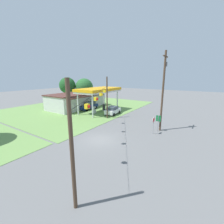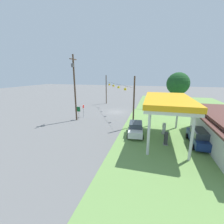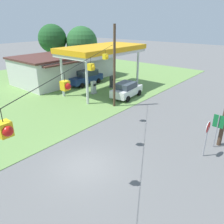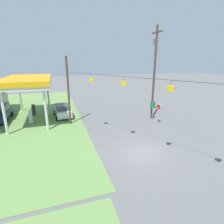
# 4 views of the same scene
# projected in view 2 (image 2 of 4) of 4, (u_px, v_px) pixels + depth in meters

# --- Properties ---
(ground_plane) EXTENTS (160.00, 160.00, 0.00)m
(ground_plane) POSITION_uv_depth(u_px,v_px,m) (116.00, 112.00, 33.48)
(ground_plane) COLOR slate
(grass_verge_opposite_corner) EXTENTS (24.00, 24.00, 0.04)m
(grass_verge_opposite_corner) POSITION_uv_depth(u_px,v_px,m) (181.00, 103.00, 44.38)
(grass_verge_opposite_corner) COLOR #6B934C
(grass_verge_opposite_corner) RESTS_ON ground
(gas_station_canopy) EXTENTS (10.73, 5.37, 5.44)m
(gas_station_canopy) POSITION_uv_depth(u_px,v_px,m) (168.00, 102.00, 18.33)
(gas_station_canopy) COLOR silver
(gas_station_canopy) RESTS_ON ground
(fuel_pump_near) EXTENTS (0.71, 0.56, 1.55)m
(fuel_pump_near) POSITION_uv_depth(u_px,v_px,m) (164.00, 129.00, 20.98)
(fuel_pump_near) COLOR gray
(fuel_pump_near) RESTS_ON ground
(fuel_pump_far) EXTENTS (0.71, 0.56, 1.55)m
(fuel_pump_far) POSITION_uv_depth(u_px,v_px,m) (166.00, 139.00, 17.74)
(fuel_pump_far) COLOR gray
(fuel_pump_far) RESTS_ON ground
(car_at_pumps_front) EXTENTS (4.43, 2.42, 1.78)m
(car_at_pumps_front) POSITION_uv_depth(u_px,v_px,m) (136.00, 129.00, 20.56)
(car_at_pumps_front) COLOR white
(car_at_pumps_front) RESTS_ON ground
(car_at_pumps_rear) EXTENTS (5.12, 2.12, 1.98)m
(car_at_pumps_rear) POSITION_uv_depth(u_px,v_px,m) (199.00, 137.00, 17.65)
(car_at_pumps_rear) COLOR navy
(car_at_pumps_rear) RESTS_ON ground
(stop_sign_roadside) EXTENTS (0.80, 0.08, 2.50)m
(stop_sign_roadside) POSITION_uv_depth(u_px,v_px,m) (83.00, 108.00, 29.03)
(stop_sign_roadside) COLOR #99999E
(stop_sign_roadside) RESTS_ON ground
(route_sign) EXTENTS (0.10, 0.70, 2.40)m
(route_sign) POSITION_uv_depth(u_px,v_px,m) (79.00, 110.00, 27.58)
(route_sign) COLOR gray
(route_sign) RESTS_ON ground
(utility_pole_main) EXTENTS (2.20, 0.44, 11.42)m
(utility_pole_main) POSITION_uv_depth(u_px,v_px,m) (75.00, 85.00, 25.98)
(utility_pole_main) COLOR #4C3828
(utility_pole_main) RESTS_ON ground
(signal_span_gantry) EXTENTS (18.05, 10.24, 7.93)m
(signal_span_gantry) POSITION_uv_depth(u_px,v_px,m) (116.00, 92.00, 32.42)
(signal_span_gantry) COLOR #4C3828
(signal_span_gantry) RESTS_ON ground
(tree_west_verge) EXTENTS (5.71, 5.71, 8.70)m
(tree_west_verge) POSITION_uv_depth(u_px,v_px,m) (178.00, 84.00, 38.51)
(tree_west_verge) COLOR #4C3828
(tree_west_verge) RESTS_ON ground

